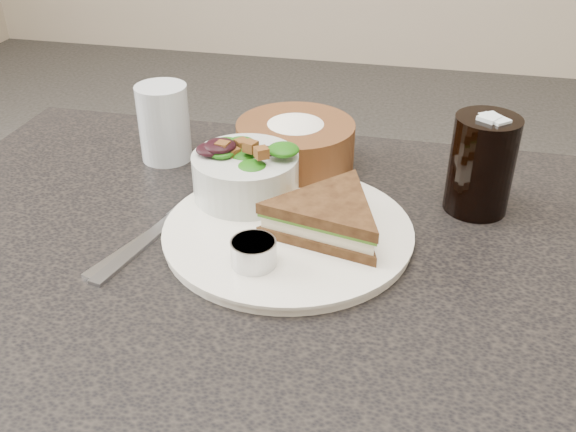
# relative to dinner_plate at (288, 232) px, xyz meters

# --- Properties ---
(dinner_plate) EXTENTS (0.31, 0.31, 0.01)m
(dinner_plate) POSITION_rel_dinner_plate_xyz_m (0.00, 0.00, 0.00)
(dinner_plate) COLOR silver
(dinner_plate) RESTS_ON dining_table
(sandwich) EXTENTS (0.21, 0.21, 0.05)m
(sandwich) POSITION_rel_dinner_plate_xyz_m (0.05, -0.00, 0.03)
(sandwich) COLOR #54361C
(sandwich) RESTS_ON dinner_plate
(salad_bowl) EXTENTS (0.16, 0.16, 0.08)m
(salad_bowl) POSITION_rel_dinner_plate_xyz_m (-0.07, 0.07, 0.05)
(salad_bowl) COLOR silver
(salad_bowl) RESTS_ON dinner_plate
(dressing_ramekin) EXTENTS (0.05, 0.05, 0.03)m
(dressing_ramekin) POSITION_rel_dinner_plate_xyz_m (-0.02, -0.08, 0.02)
(dressing_ramekin) COLOR #AFB1B4
(dressing_ramekin) RESTS_ON dinner_plate
(orange_wedge) EXTENTS (0.10, 0.10, 0.03)m
(orange_wedge) POSITION_rel_dinner_plate_xyz_m (0.03, 0.05, 0.02)
(orange_wedge) COLOR orange
(orange_wedge) RESTS_ON dinner_plate
(fork) EXTENTS (0.06, 0.18, 0.00)m
(fork) POSITION_rel_dinner_plate_xyz_m (-0.17, -0.06, -0.00)
(fork) COLOR #A5A7AF
(fork) RESTS_ON dining_table
(knife) EXTENTS (0.09, 0.21, 0.00)m
(knife) POSITION_rel_dinner_plate_xyz_m (-0.17, -0.03, -0.00)
(knife) COLOR #B4B5B5
(knife) RESTS_ON dining_table
(bread_basket) EXTENTS (0.21, 0.21, 0.10)m
(bread_basket) POSITION_rel_dinner_plate_xyz_m (-0.03, 0.18, 0.04)
(bread_basket) COLOR brown
(bread_basket) RESTS_ON dining_table
(cola_glass) EXTENTS (0.09, 0.09, 0.14)m
(cola_glass) POSITION_rel_dinner_plate_xyz_m (0.23, 0.12, 0.06)
(cola_glass) COLOR black
(cola_glass) RESTS_ON dining_table
(water_glass) EXTENTS (0.09, 0.09, 0.12)m
(water_glass) POSITION_rel_dinner_plate_xyz_m (-0.23, 0.17, 0.05)
(water_glass) COLOR silver
(water_glass) RESTS_ON dining_table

